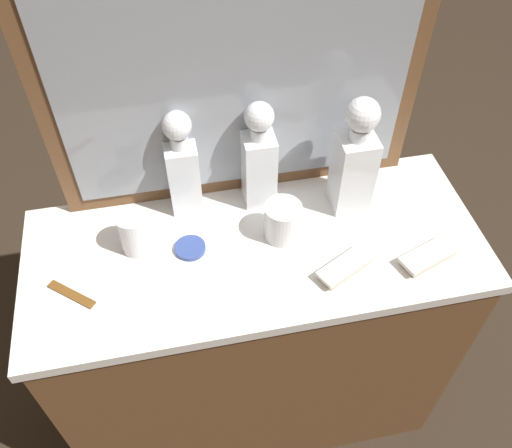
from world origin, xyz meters
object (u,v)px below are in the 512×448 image
silver_brush_left (346,267)px  crystal_decanter_right (183,171)px  crystal_decanter_front (354,165)px  porcelain_dish (190,248)px  crystal_decanter_rear (259,163)px  tortoiseshell_comb (71,294)px  crystal_tumbler_front (135,233)px  silver_brush_rear (429,256)px  crystal_tumbler_far_left (283,222)px

silver_brush_left → crystal_decanter_right: bearing=139.6°
crystal_decanter_front → porcelain_dish: crystal_decanter_front is taller
crystal_decanter_rear → tortoiseshell_comb: bearing=-155.6°
tortoiseshell_comb → crystal_tumbler_front: bearing=35.6°
crystal_tumbler_front → silver_brush_rear: crystal_tumbler_front is taller
crystal_tumbler_far_left → silver_brush_rear: bearing=-24.3°
silver_brush_rear → tortoiseshell_comb: 0.81m
crystal_decanter_front → silver_brush_left: crystal_decanter_front is taller
crystal_decanter_front → crystal_tumbler_far_left: (-0.19, -0.07, -0.08)m
crystal_decanter_rear → silver_brush_rear: 0.45m
crystal_tumbler_far_left → crystal_decanter_front: bearing=20.9°
silver_brush_left → porcelain_dish: bearing=159.0°
crystal_decanter_rear → silver_brush_left: bearing=-61.1°
crystal_decanter_rear → porcelain_dish: bearing=-145.0°
porcelain_dish → tortoiseshell_comb: porcelain_dish is taller
crystal_decanter_rear → crystal_tumbler_front: size_ratio=2.73×
silver_brush_rear → porcelain_dish: 0.56m
crystal_tumbler_far_left → silver_brush_left: crystal_tumbler_far_left is taller
crystal_tumbler_far_left → porcelain_dish: 0.23m
silver_brush_left → silver_brush_rear: size_ratio=0.96×
crystal_decanter_rear → crystal_tumbler_far_left: (0.03, -0.13, -0.08)m
crystal_decanter_right → porcelain_dish: crystal_decanter_right is taller
silver_brush_left → silver_brush_rear: same height
crystal_decanter_right → silver_brush_left: crystal_decanter_right is taller
crystal_tumbler_far_left → crystal_decanter_right: bearing=145.5°
silver_brush_rear → tortoiseshell_comb: silver_brush_rear is taller
crystal_tumbler_far_left → tortoiseshell_comb: 0.50m
porcelain_dish → tortoiseshell_comb: 0.28m
crystal_decanter_right → crystal_tumbler_front: (-0.13, -0.12, -0.06)m
crystal_tumbler_far_left → tortoiseshell_comb: crystal_tumbler_far_left is taller
tortoiseshell_comb → silver_brush_rear: bearing=-4.4°
crystal_decanter_right → crystal_tumbler_far_left: (0.21, -0.15, -0.07)m
crystal_tumbler_front → tortoiseshell_comb: size_ratio=1.00×
silver_brush_left → silver_brush_rear: (0.20, -0.01, 0.00)m
crystal_decanter_rear → porcelain_dish: (-0.19, -0.14, -0.11)m
crystal_decanter_front → crystal_tumbler_far_left: bearing=-159.1°
porcelain_dish → tortoiseshell_comb: size_ratio=0.68×
crystal_tumbler_far_left → porcelain_dish: (-0.22, -0.00, -0.04)m
crystal_decanter_front → crystal_decanter_rear: size_ratio=1.08×
crystal_decanter_right → tortoiseshell_comb: bearing=-141.4°
silver_brush_left → silver_brush_rear: bearing=-2.5°
tortoiseshell_comb → crystal_decanter_right: bearing=38.6°
crystal_decanter_right → crystal_tumbler_far_left: size_ratio=2.98×
crystal_decanter_right → crystal_decanter_rear: crystal_decanter_rear is taller
crystal_tumbler_far_left → crystal_decanter_rear: bearing=102.9°
crystal_decanter_front → crystal_tumbler_far_left: 0.22m
crystal_decanter_front → tortoiseshell_comb: crystal_decanter_front is taller
crystal_decanter_right → tortoiseshell_comb: (-0.28, -0.23, -0.11)m
crystal_decanter_front → silver_brush_left: size_ratio=2.08×
crystal_tumbler_far_left → silver_brush_rear: size_ratio=0.61×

